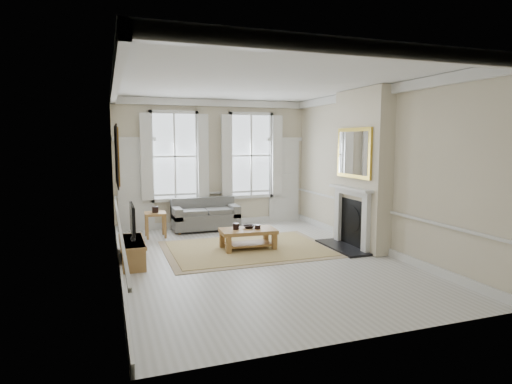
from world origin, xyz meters
name	(u,v)px	position (x,y,z in m)	size (l,w,h in m)	color
floor	(258,259)	(0.00, 0.00, 0.00)	(7.20, 7.20, 0.00)	#B7B5AD
ceiling	(258,82)	(0.00, 0.00, 3.40)	(7.20, 7.20, 0.00)	white
back_wall	(214,163)	(0.00, 3.60, 1.70)	(5.20, 5.20, 0.00)	beige
left_wall	(115,177)	(-2.60, 0.00, 1.70)	(7.20, 7.20, 0.00)	beige
right_wall	(374,170)	(2.60, 0.00, 1.70)	(7.20, 7.20, 0.00)	beige
window_left	(175,156)	(-1.05, 3.55, 1.90)	(1.26, 0.20, 2.20)	#B2BCC6
window_right	(251,156)	(1.05, 3.55, 1.90)	(1.26, 0.20, 2.20)	#B2BCC6
door_left	(136,186)	(-2.05, 3.56, 1.15)	(0.90, 0.08, 2.30)	silver
door_right	(284,181)	(2.05, 3.56, 1.15)	(0.90, 0.08, 2.30)	silver
painting	(117,155)	(-2.56, 0.30, 2.05)	(0.05, 1.66, 1.06)	#AD7F1D
chimney_breast	(362,169)	(2.43, 0.20, 1.70)	(0.35, 1.70, 3.38)	beige
hearth	(342,247)	(2.00, 0.20, 0.03)	(0.55, 1.50, 0.05)	black
fireplace	(351,214)	(2.20, 0.20, 0.73)	(0.21, 1.45, 1.33)	silver
mirror	(354,153)	(2.21, 0.20, 2.05)	(0.06, 1.26, 1.06)	gold
sofa	(205,216)	(-0.36, 3.11, 0.35)	(1.68, 0.82, 0.82)	#565653
side_table	(155,217)	(-1.68, 2.64, 0.49)	(0.52, 0.52, 0.60)	brown
rug	(248,249)	(0.06, 0.82, 0.01)	(3.50, 2.60, 0.02)	tan
coffee_table	(248,233)	(0.06, 0.82, 0.36)	(1.21, 0.76, 0.44)	brown
ceramic_pot_a	(236,226)	(-0.19, 0.87, 0.50)	(0.13, 0.13, 0.13)	black
ceramic_pot_b	(258,227)	(0.26, 0.77, 0.48)	(0.12, 0.12, 0.09)	black
bowl	(249,227)	(0.11, 0.92, 0.47)	(0.25, 0.25, 0.06)	black
tv_stand	(132,252)	(-2.34, 0.51, 0.23)	(0.41, 1.26, 0.45)	brown
tv	(132,220)	(-2.32, 0.51, 0.85)	(0.08, 0.90, 0.68)	black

